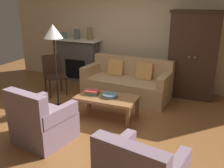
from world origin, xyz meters
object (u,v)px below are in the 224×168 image
mantel_vase_jade (65,35)px  floor_lamp (53,37)px  armchair_near_left (42,122)px  side_chair_wooden (54,72)px  fireplace (78,59)px  fruit_bowl (110,95)px  mantel_vase_slate (77,34)px  dog (21,105)px  armoire (193,55)px  couch (127,83)px  mantel_vase_bronze (90,34)px  coffee_table (107,99)px  book_stack (92,92)px

mantel_vase_jade → floor_lamp: size_ratio=0.10×
armchair_near_left → side_chair_wooden: bearing=120.4°
fireplace → fruit_bowl: 2.52m
mantel_vase_slate → dog: bearing=-85.7°
fruit_bowl → armoire: bearing=55.1°
fireplace → side_chair_wooden: (0.00, -1.12, -0.06)m
fruit_bowl → couch: bearing=93.9°
floor_lamp → couch: bearing=45.0°
mantel_vase_slate → mantel_vase_bronze: mantel_vase_bronze is taller
couch → mantel_vase_slate: 2.01m
fireplace → coffee_table: size_ratio=1.15×
book_stack → mantel_vase_jade: bearing=133.8°
mantel_vase_slate → side_chair_wooden: (0.00, -1.11, -0.74)m
fruit_bowl → mantel_vase_jade: bearing=139.3°
mantel_vase_bronze → dog: mantel_vase_bronze is taller
armoire → armchair_near_left: size_ratio=2.13×
side_chair_wooden → couch: bearing=14.8°
armchair_near_left → floor_lamp: (-0.53, 1.18, 1.12)m
fireplace → armchair_near_left: fireplace is taller
mantel_vase_jade → side_chair_wooden: (0.38, -1.11, -0.69)m
armoire → couch: bearing=-154.8°
couch → armchair_near_left: bearing=-103.9°
couch → fireplace: bearing=157.3°
mantel_vase_jade → armchair_near_left: bearing=-63.6°
fireplace → mantel_vase_slate: 0.68m
coffee_table → side_chair_wooden: side_chair_wooden is taller
fruit_bowl → mantel_vase_slate: mantel_vase_slate is taller
side_chair_wooden → floor_lamp: floor_lamp is taller
mantel_vase_slate → side_chair_wooden: mantel_vase_slate is taller
fireplace → coffee_table: 2.50m
book_stack → mantel_vase_jade: size_ratio=1.58×
armoire → side_chair_wooden: armoire is taller
fireplace → mantel_vase_jade: size_ratio=7.69×
mantel_vase_bronze → coffee_table: bearing=-54.9°
side_chair_wooden → dog: 1.35m
fireplace → book_stack: fireplace is taller
fireplace → armchair_near_left: bearing=-69.9°
couch → mantel_vase_jade: size_ratio=12.04×
mantel_vase_slate → armchair_near_left: mantel_vase_slate is taller
couch → book_stack: size_ratio=7.63×
book_stack → coffee_table: bearing=-2.1°
armoire → book_stack: (-1.58, -1.76, -0.49)m
fruit_bowl → dog: (-1.54, -0.60, -0.20)m
floor_lamp → armchair_near_left: bearing=-65.7°
fruit_bowl → book_stack: 0.36m
fruit_bowl → book_stack: book_stack is taller
fruit_bowl → floor_lamp: 1.54m
coffee_table → floor_lamp: bearing=176.9°
side_chair_wooden → floor_lamp: (0.55, -0.66, 0.93)m
mantel_vase_bronze → dog: (-0.20, -2.42, -1.03)m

